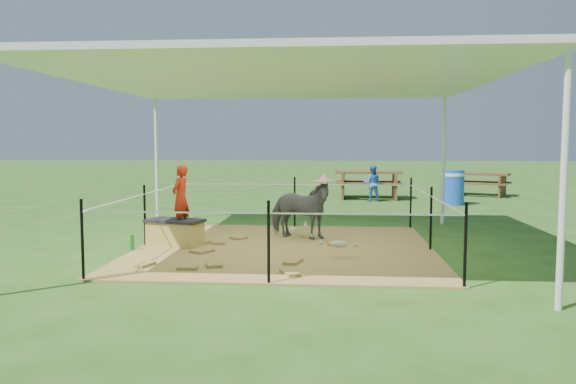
# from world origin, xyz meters

# --- Properties ---
(ground) EXTENTS (90.00, 90.00, 0.00)m
(ground) POSITION_xyz_m (0.00, 0.00, 0.00)
(ground) COLOR #2D5919
(ground) RESTS_ON ground
(hay_patch) EXTENTS (4.60, 4.60, 0.03)m
(hay_patch) POSITION_xyz_m (0.00, 0.00, 0.01)
(hay_patch) COLOR brown
(hay_patch) RESTS_ON ground
(canopy_tent) EXTENTS (6.30, 6.30, 2.90)m
(canopy_tent) POSITION_xyz_m (0.00, 0.00, 2.69)
(canopy_tent) COLOR silver
(canopy_tent) RESTS_ON ground
(rope_fence) EXTENTS (4.54, 4.54, 1.00)m
(rope_fence) POSITION_xyz_m (0.00, -0.00, 0.64)
(rope_fence) COLOR black
(rope_fence) RESTS_ON ground
(straw_bale) EXTENTS (0.93, 0.64, 0.37)m
(straw_bale) POSITION_xyz_m (-1.77, 0.04, 0.22)
(straw_bale) COLOR #A68E3C
(straw_bale) RESTS_ON hay_patch
(dark_cloth) EXTENTS (0.99, 0.70, 0.05)m
(dark_cloth) POSITION_xyz_m (-1.77, 0.04, 0.43)
(dark_cloth) COLOR black
(dark_cloth) RESTS_ON straw_bale
(woman) EXTENTS (0.34, 0.42, 1.01)m
(woman) POSITION_xyz_m (-1.67, 0.04, 0.91)
(woman) COLOR red
(woman) RESTS_ON straw_bale
(green_bottle) EXTENTS (0.08, 0.08, 0.23)m
(green_bottle) POSITION_xyz_m (-2.32, -0.41, 0.15)
(green_bottle) COLOR #1B7D28
(green_bottle) RESTS_ON hay_patch
(pony) EXTENTS (1.29, 0.93, 0.99)m
(pony) POSITION_xyz_m (0.18, 0.83, 0.53)
(pony) COLOR #535358
(pony) RESTS_ON hay_patch
(pink_hat) EXTENTS (0.31, 0.31, 0.14)m
(pink_hat) POSITION_xyz_m (0.18, 0.83, 1.10)
(pink_hat) COLOR pink
(pink_hat) RESTS_ON pony
(foal) EXTENTS (0.85, 0.56, 0.44)m
(foal) POSITION_xyz_m (0.83, -0.75, 0.25)
(foal) COLOR #BFB28B
(foal) RESTS_ON hay_patch
(trash_barrel) EXTENTS (0.66, 0.66, 0.94)m
(trash_barrel) POSITION_xyz_m (3.97, 6.70, 0.47)
(trash_barrel) COLOR blue
(trash_barrel) RESTS_ON ground
(picnic_table_near) EXTENTS (2.03, 1.50, 0.82)m
(picnic_table_near) POSITION_xyz_m (1.82, 8.27, 0.41)
(picnic_table_near) COLOR #55371D
(picnic_table_near) RESTS_ON ground
(picnic_table_far) EXTENTS (2.08, 1.85, 0.72)m
(picnic_table_far) POSITION_xyz_m (5.40, 9.44, 0.36)
(picnic_table_far) COLOR #51341B
(picnic_table_far) RESTS_ON ground
(distant_person) EXTENTS (0.52, 0.42, 1.03)m
(distant_person) POSITION_xyz_m (1.87, 7.46, 0.51)
(distant_person) COLOR blue
(distant_person) RESTS_ON ground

